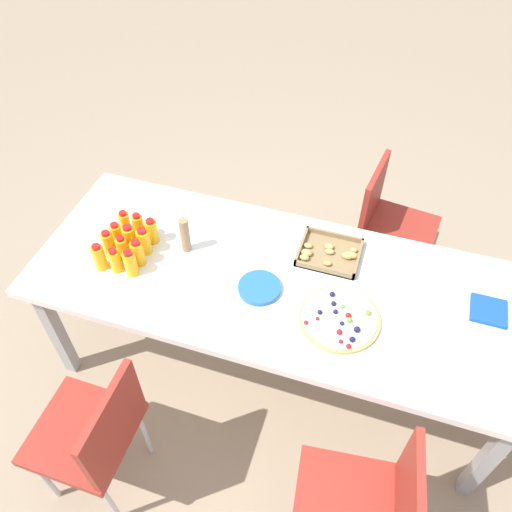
{
  "coord_description": "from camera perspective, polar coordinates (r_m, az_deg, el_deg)",
  "views": [
    {
      "loc": [
        0.37,
        -1.43,
        2.51
      ],
      "look_at": [
        -0.13,
        0.09,
        0.75
      ],
      "focal_mm": 35.96,
      "sensor_mm": 36.0,
      "label": 1
    }
  ],
  "objects": [
    {
      "name": "juice_bottle_11",
      "position": [
        2.48,
        -11.5,
        2.71
      ],
      "size": [
        0.06,
        0.06,
        0.14
      ],
      "color": "#FAAD14",
      "rests_on": "party_table"
    },
    {
      "name": "chair_near_right",
      "position": [
        2.13,
        12.34,
        -25.71
      ],
      "size": [
        0.44,
        0.44,
        0.83
      ],
      "rotation": [
        0.0,
        0.0,
        1.69
      ],
      "color": "maroon",
      "rests_on": "ground_plane"
    },
    {
      "name": "chair_far_right",
      "position": [
        3.0,
        14.54,
        3.81
      ],
      "size": [
        0.45,
        0.45,
        0.83
      ],
      "rotation": [
        0.0,
        0.0,
        -1.7
      ],
      "color": "maroon",
      "rests_on": "ground_plane"
    },
    {
      "name": "juice_bottle_7",
      "position": [
        2.46,
        -13.88,
        1.95
      ],
      "size": [
        0.06,
        0.06,
        0.14
      ],
      "color": "#FBAF14",
      "rests_on": "party_table"
    },
    {
      "name": "napkin_stack",
      "position": [
        2.41,
        24.45,
        -5.55
      ],
      "size": [
        0.15,
        0.15,
        0.02
      ],
      "primitive_type": "cube",
      "color": "#194CA5",
      "rests_on": "party_table"
    },
    {
      "name": "juice_bottle_9",
      "position": [
        2.55,
        -14.35,
        3.54
      ],
      "size": [
        0.05,
        0.05,
        0.14
      ],
      "color": "#FAAE14",
      "rests_on": "party_table"
    },
    {
      "name": "snack_tray",
      "position": [
        2.42,
        8.22,
        0.3
      ],
      "size": [
        0.28,
        0.24,
        0.04
      ],
      "color": "olive",
      "rests_on": "party_table"
    },
    {
      "name": "juice_bottle_6",
      "position": [
        2.5,
        -15.22,
        2.25
      ],
      "size": [
        0.05,
        0.05,
        0.14
      ],
      "color": "#F9B014",
      "rests_on": "party_table"
    },
    {
      "name": "juice_bottle_2",
      "position": [
        2.35,
        -13.79,
        -0.8
      ],
      "size": [
        0.06,
        0.06,
        0.14
      ],
      "color": "#FAAC14",
      "rests_on": "party_table"
    },
    {
      "name": "ground_plane",
      "position": [
        2.92,
        1.84,
        -11.85
      ],
      "size": [
        12.0,
        12.0,
        0.0
      ],
      "primitive_type": "plane",
      "color": "gray"
    },
    {
      "name": "juice_bottle_8",
      "position": [
        2.43,
        -12.35,
        1.59
      ],
      "size": [
        0.06,
        0.06,
        0.15
      ],
      "color": "#F9AE14",
      "rests_on": "party_table"
    },
    {
      "name": "juice_bottle_3",
      "position": [
        2.45,
        -16.06,
        1.25
      ],
      "size": [
        0.05,
        0.05,
        0.15
      ],
      "color": "#FBAD14",
      "rests_on": "party_table"
    },
    {
      "name": "juice_bottle_10",
      "position": [
        2.5,
        -12.92,
        3.19
      ],
      "size": [
        0.05,
        0.05,
        0.15
      ],
      "color": "#F8AC14",
      "rests_on": "party_table"
    },
    {
      "name": "juice_bottle_4",
      "position": [
        2.43,
        -14.59,
        0.84
      ],
      "size": [
        0.05,
        0.05,
        0.14
      ],
      "color": "#F9AD14",
      "rests_on": "party_table"
    },
    {
      "name": "plate_stack",
      "position": [
        2.26,
        0.39,
        -3.56
      ],
      "size": [
        0.19,
        0.19,
        0.02
      ],
      "color": "blue",
      "rests_on": "party_table"
    },
    {
      "name": "juice_bottle_0",
      "position": [
        2.42,
        -17.03,
        -0.13
      ],
      "size": [
        0.06,
        0.06,
        0.14
      ],
      "color": "#FAAC14",
      "rests_on": "party_table"
    },
    {
      "name": "cardboard_tube",
      "position": [
        2.39,
        -7.9,
        2.32
      ],
      "size": [
        0.04,
        0.04,
        0.19
      ],
      "primitive_type": "cylinder",
      "color": "#9E7A56",
      "rests_on": "party_table"
    },
    {
      "name": "juice_bottle_1",
      "position": [
        2.39,
        -15.39,
        -0.49
      ],
      "size": [
        0.05,
        0.05,
        0.13
      ],
      "color": "#F9AB14",
      "rests_on": "party_table"
    },
    {
      "name": "party_table",
      "position": [
        2.36,
        2.23,
        -3.55
      ],
      "size": [
        2.24,
        0.88,
        0.73
      ],
      "color": "white",
      "rests_on": "ground_plane"
    },
    {
      "name": "juice_bottle_5",
      "position": [
        2.39,
        -13.02,
        0.34
      ],
      "size": [
        0.06,
        0.06,
        0.14
      ],
      "color": "#F9AA14",
      "rests_on": "party_table"
    },
    {
      "name": "chair_near_left",
      "position": [
        2.28,
        -17.47,
        -18.23
      ],
      "size": [
        0.4,
        0.4,
        0.83
      ],
      "rotation": [
        0.0,
        0.0,
        1.57
      ],
      "color": "maroon",
      "rests_on": "ground_plane"
    },
    {
      "name": "fruit_pizza",
      "position": [
        2.19,
        9.29,
        -6.88
      ],
      "size": [
        0.34,
        0.34,
        0.05
      ],
      "color": "tan",
      "rests_on": "party_table"
    }
  ]
}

